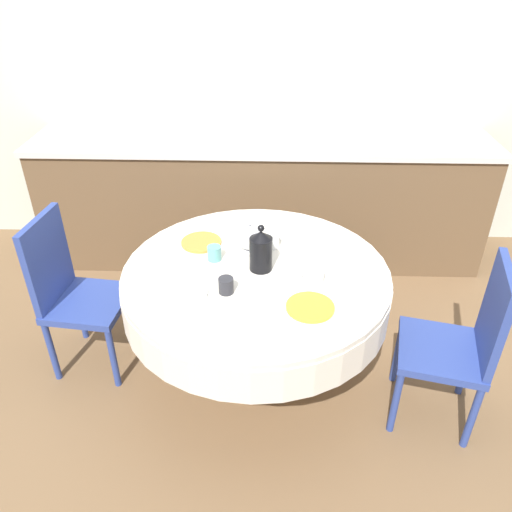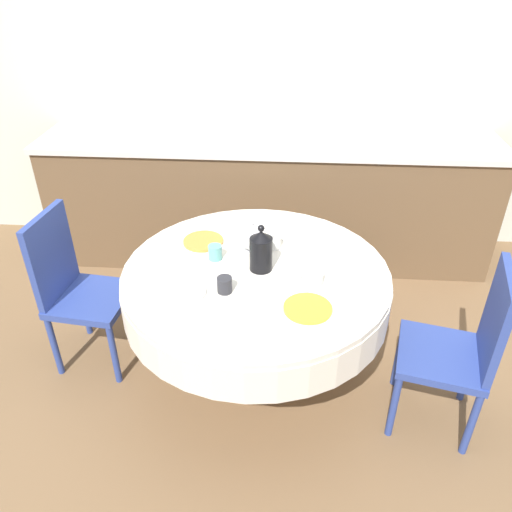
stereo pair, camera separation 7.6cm
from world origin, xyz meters
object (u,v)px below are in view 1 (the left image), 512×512
Objects in this scene: chair_left at (462,340)px; coffee_carafe at (261,251)px; teapot at (250,237)px; chair_right at (72,289)px.

chair_left is 3.77× the size of coffee_carafe.
teapot is at bearing 109.28° from coffee_carafe.
chair_right is 4.89× the size of teapot.
coffee_carafe is 0.18m from teapot.
coffee_carafe is at bearing 89.07° from chair_left.
chair_right is 1.02m from teapot.
chair_left is at bearing -22.32° from teapot.
chair_left is 1.14m from teapot.
teapot is at bearing 100.58° from chair_right.
chair_right is (-1.99, 0.35, 0.00)m from chair_left.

